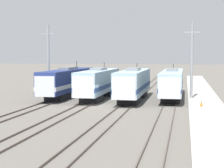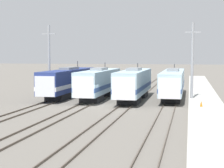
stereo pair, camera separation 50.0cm
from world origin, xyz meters
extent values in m
plane|color=#666059|center=(0.00, 0.00, 0.00)|extent=(400.00, 400.00, 0.00)
cube|color=#4C4238|center=(-8.26, 0.00, 0.07)|extent=(0.07, 120.00, 0.15)
cube|color=#4C4238|center=(-6.82, 0.00, 0.07)|extent=(0.07, 120.00, 0.15)
cube|color=#4C4238|center=(-3.23, 0.00, 0.07)|extent=(0.07, 120.00, 0.15)
cube|color=#4C4238|center=(-1.80, 0.00, 0.07)|extent=(0.07, 120.00, 0.15)
cube|color=#4C4238|center=(1.80, 0.00, 0.07)|extent=(0.07, 120.00, 0.15)
cube|color=#4C4238|center=(3.23, 0.00, 0.07)|extent=(0.07, 120.00, 0.15)
cube|color=#4C4238|center=(6.82, 0.00, 0.07)|extent=(0.07, 120.00, 0.15)
cube|color=#4C4238|center=(8.26, 0.00, 0.07)|extent=(0.07, 120.00, 0.15)
cube|color=black|center=(-7.54, 4.72, 0.47)|extent=(2.39, 4.20, 0.95)
cube|color=black|center=(-7.54, 14.27, 0.47)|extent=(2.39, 4.20, 0.95)
cube|color=navy|center=(-7.54, 9.50, 2.44)|extent=(2.81, 19.10, 2.99)
cube|color=silver|center=(-7.54, 9.50, 1.85)|extent=(2.85, 19.14, 0.54)
cube|color=silver|center=(-7.54, 0.81, 2.22)|extent=(2.59, 1.92, 2.54)
cube|color=black|center=(-7.54, -0.07, 2.78)|extent=(2.20, 0.08, 0.71)
cube|color=slate|center=(-7.54, 9.50, 4.11)|extent=(1.55, 4.77, 0.35)
cylinder|color=#38383D|center=(-7.54, 13.70, 4.53)|extent=(0.12, 0.12, 1.18)
cube|color=#232326|center=(-2.51, 3.50, 0.47)|extent=(2.45, 3.58, 0.95)
cube|color=#232326|center=(-2.51, 11.65, 0.47)|extent=(2.45, 3.58, 0.95)
cube|color=#9EBCCC|center=(-2.51, 7.58, 2.45)|extent=(2.88, 16.29, 3.01)
cube|color=navy|center=(-2.51, 7.58, 1.85)|extent=(2.92, 16.33, 0.54)
cube|color=silver|center=(-2.51, 0.52, 2.23)|extent=(2.65, 2.37, 2.56)
cube|color=black|center=(-2.51, -0.59, 2.79)|extent=(2.25, 0.08, 0.72)
cube|color=gray|center=(-2.51, 7.58, 4.13)|extent=(1.58, 4.07, 0.35)
cylinder|color=#38383D|center=(-2.51, 11.16, 4.46)|extent=(0.12, 0.12, 1.00)
cube|color=#232326|center=(2.51, 2.60, 0.47)|extent=(2.51, 3.55, 0.95)
cube|color=#232326|center=(2.51, 10.66, 0.47)|extent=(2.51, 3.55, 0.95)
cube|color=#9EBCCC|center=(2.51, 6.63, 2.48)|extent=(2.95, 16.12, 3.05)
cube|color=navy|center=(2.51, 6.63, 1.87)|extent=(2.99, 16.16, 0.55)
cube|color=silver|center=(2.51, -0.41, 2.25)|extent=(2.72, 2.25, 2.59)
cube|color=black|center=(2.51, -1.45, 2.82)|extent=(2.31, 0.08, 0.73)
cube|color=gray|center=(2.51, 6.63, 4.18)|extent=(1.62, 4.03, 0.35)
cylinder|color=#38383D|center=(2.51, 10.17, 4.44)|extent=(0.12, 0.12, 0.88)
cube|color=#232326|center=(7.54, 5.62, 0.47)|extent=(2.40, 4.30, 0.95)
cube|color=#232326|center=(7.54, 15.39, 0.47)|extent=(2.40, 4.30, 0.95)
cube|color=#9EBCCC|center=(7.54, 10.51, 2.38)|extent=(2.82, 19.53, 2.87)
cube|color=navy|center=(7.54, 10.51, 1.81)|extent=(2.86, 19.57, 0.52)
cube|color=silver|center=(7.54, 1.88, 2.17)|extent=(2.59, 2.48, 2.44)
cube|color=black|center=(7.54, 0.72, 2.70)|extent=(2.20, 0.08, 0.68)
cube|color=gray|center=(7.54, 10.51, 3.99)|extent=(1.55, 4.88, 0.35)
cylinder|color=#38383D|center=(7.54, 14.80, 4.27)|extent=(0.12, 0.12, 0.90)
cylinder|color=gray|center=(-9.54, 6.57, 5.12)|extent=(0.36, 0.36, 10.23)
cube|color=gray|center=(-9.54, 6.57, 9.01)|extent=(2.02, 0.16, 0.16)
cylinder|color=gray|center=(10.14, 6.57, 5.12)|extent=(0.36, 0.36, 10.23)
cube|color=gray|center=(10.14, 6.57, 9.01)|extent=(2.02, 0.16, 0.16)
cube|color=#B7B5AD|center=(11.76, 0.00, 0.22)|extent=(4.00, 120.00, 0.44)
cone|color=orange|center=(11.13, -1.39, 0.77)|extent=(0.31, 0.31, 0.66)
camera|label=1|loc=(9.34, -43.17, 6.09)|focal=60.00mm
camera|label=2|loc=(9.83, -43.07, 6.09)|focal=60.00mm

